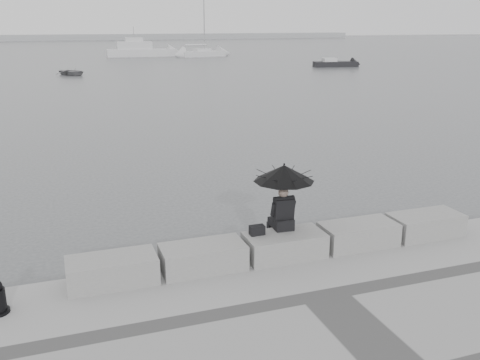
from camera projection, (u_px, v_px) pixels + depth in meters
name	position (u px, v px, depth m)	size (l,w,h in m)	color
ground	(275.00, 270.00, 11.35)	(360.00, 360.00, 0.00)	#45484A
stone_block_far_left	(112.00, 271.00, 9.65)	(1.60, 0.80, 0.50)	gray
stone_block_left	(203.00, 257.00, 10.19)	(1.60, 0.80, 0.50)	gray
stone_block_centre	(284.00, 245.00, 10.73)	(1.60, 0.80, 0.50)	gray
stone_block_right	(358.00, 235.00, 11.27)	(1.60, 0.80, 0.50)	gray
stone_block_far_right	(425.00, 225.00, 11.81)	(1.60, 0.80, 0.50)	gray
seated_person	(284.00, 181.00, 10.62)	(1.22, 1.22, 1.39)	black
bag	(257.00, 230.00, 10.60)	(0.30, 0.17, 0.19)	black
distant_landmass	(30.00, 37.00, 148.19)	(180.00, 8.00, 2.80)	#989B9D
sailboat_right	(202.00, 53.00, 80.89)	(7.07, 3.48, 12.90)	silver
motor_cruiser	(141.00, 50.00, 81.11)	(10.39, 3.29, 4.50)	silver
small_motorboat	(335.00, 64.00, 62.71)	(5.32, 2.47, 1.10)	black
dinghy	(72.00, 72.00, 52.65)	(3.39, 1.43, 0.57)	gray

